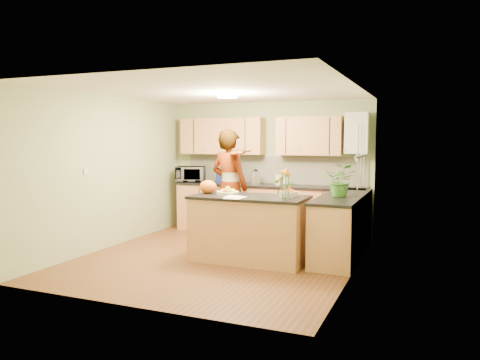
% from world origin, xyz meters
% --- Properties ---
extents(floor, '(4.50, 4.50, 0.00)m').
position_xyz_m(floor, '(0.00, 0.00, 0.00)').
color(floor, '#543418').
rests_on(floor, ground).
extents(ceiling, '(4.00, 4.50, 0.02)m').
position_xyz_m(ceiling, '(0.00, 0.00, 2.50)').
color(ceiling, white).
rests_on(ceiling, wall_back).
extents(wall_back, '(4.00, 0.02, 2.50)m').
position_xyz_m(wall_back, '(0.00, 2.25, 1.25)').
color(wall_back, '#95A475').
rests_on(wall_back, floor).
extents(wall_front, '(4.00, 0.02, 2.50)m').
position_xyz_m(wall_front, '(0.00, -2.25, 1.25)').
color(wall_front, '#95A475').
rests_on(wall_front, floor).
extents(wall_left, '(0.02, 4.50, 2.50)m').
position_xyz_m(wall_left, '(-2.00, 0.00, 1.25)').
color(wall_left, '#95A475').
rests_on(wall_left, floor).
extents(wall_right, '(0.02, 4.50, 2.50)m').
position_xyz_m(wall_right, '(2.00, 0.00, 1.25)').
color(wall_right, '#95A475').
rests_on(wall_right, floor).
extents(back_counter, '(3.64, 0.62, 0.94)m').
position_xyz_m(back_counter, '(0.10, 1.95, 0.47)').
color(back_counter, '#B17A46').
rests_on(back_counter, floor).
extents(right_counter, '(0.62, 2.24, 0.94)m').
position_xyz_m(right_counter, '(1.70, 0.85, 0.47)').
color(right_counter, '#B17A46').
rests_on(right_counter, floor).
extents(splashback, '(3.60, 0.02, 0.52)m').
position_xyz_m(splashback, '(0.10, 2.23, 1.20)').
color(splashback, '#EEE9CE').
rests_on(splashback, back_counter).
extents(upper_cabinets, '(3.20, 0.34, 0.70)m').
position_xyz_m(upper_cabinets, '(-0.18, 2.08, 1.85)').
color(upper_cabinets, '#B17A46').
rests_on(upper_cabinets, wall_back).
extents(boiler, '(0.40, 0.30, 0.86)m').
position_xyz_m(boiler, '(1.70, 2.09, 1.90)').
color(boiler, silver).
rests_on(boiler, wall_back).
extents(window_right, '(0.01, 1.30, 1.05)m').
position_xyz_m(window_right, '(1.99, 0.60, 1.55)').
color(window_right, silver).
rests_on(window_right, wall_right).
extents(light_switch, '(0.02, 0.09, 0.09)m').
position_xyz_m(light_switch, '(-1.99, -0.60, 1.30)').
color(light_switch, silver).
rests_on(light_switch, wall_left).
extents(ceiling_lamp, '(0.30, 0.30, 0.07)m').
position_xyz_m(ceiling_lamp, '(0.00, 0.30, 2.46)').
color(ceiling_lamp, '#FFEABF').
rests_on(ceiling_lamp, ceiling).
extents(peninsula_island, '(1.69, 0.86, 0.97)m').
position_xyz_m(peninsula_island, '(0.48, 0.01, 0.48)').
color(peninsula_island, '#B17A46').
rests_on(peninsula_island, floor).
extents(fruit_dish, '(0.33, 0.33, 0.12)m').
position_xyz_m(fruit_dish, '(0.13, 0.01, 1.01)').
color(fruit_dish, beige).
rests_on(fruit_dish, peninsula_island).
extents(orange_bowl, '(0.26, 0.26, 0.15)m').
position_xyz_m(orange_bowl, '(1.03, 0.16, 1.03)').
color(orange_bowl, beige).
rests_on(orange_bowl, peninsula_island).
extents(flower_vase, '(0.25, 0.25, 0.45)m').
position_xyz_m(flower_vase, '(1.08, -0.17, 1.27)').
color(flower_vase, silver).
rests_on(flower_vase, peninsula_island).
extents(orange_bag, '(0.34, 0.31, 0.20)m').
position_xyz_m(orange_bag, '(-0.22, 0.06, 1.07)').
color(orange_bag, orange).
rests_on(orange_bag, peninsula_island).
extents(papers, '(0.24, 0.33, 0.01)m').
position_xyz_m(papers, '(0.38, -0.29, 0.97)').
color(papers, white).
rests_on(papers, peninsula_island).
extents(violinist, '(0.81, 0.63, 1.96)m').
position_xyz_m(violinist, '(-0.23, 0.89, 0.98)').
color(violinist, tan).
rests_on(violinist, floor).
extents(violin, '(0.61, 0.53, 0.15)m').
position_xyz_m(violin, '(-0.03, 0.67, 1.57)').
color(violin, '#511805').
rests_on(violin, violinist).
extents(microwave, '(0.65, 0.54, 0.31)m').
position_xyz_m(microwave, '(-1.53, 1.92, 1.09)').
color(microwave, silver).
rests_on(microwave, back_counter).
extents(blue_box, '(0.34, 0.26, 0.25)m').
position_xyz_m(blue_box, '(-0.79, 1.98, 1.06)').
color(blue_box, navy).
rests_on(blue_box, back_counter).
extents(kettle, '(0.18, 0.18, 0.34)m').
position_xyz_m(kettle, '(-0.14, 1.91, 1.08)').
color(kettle, silver).
rests_on(kettle, back_counter).
extents(jar_cream, '(0.13, 0.13, 0.19)m').
position_xyz_m(jar_cream, '(0.29, 1.99, 1.03)').
color(jar_cream, beige).
rests_on(jar_cream, back_counter).
extents(jar_white, '(0.13, 0.13, 0.16)m').
position_xyz_m(jar_white, '(0.46, 1.91, 1.02)').
color(jar_white, silver).
rests_on(jar_white, back_counter).
extents(potted_plant, '(0.47, 0.41, 0.49)m').
position_xyz_m(potted_plant, '(1.70, 0.63, 1.19)').
color(potted_plant, '#367326').
rests_on(potted_plant, right_counter).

